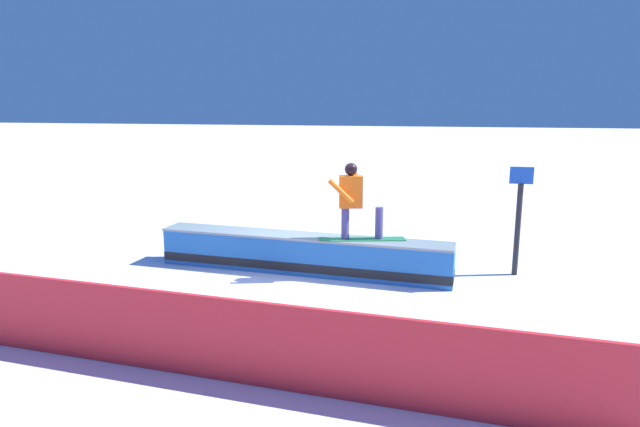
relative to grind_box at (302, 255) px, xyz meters
name	(u,v)px	position (x,y,z in m)	size (l,w,h in m)	color
ground_plane	(302,272)	(0.00, 0.00, -0.32)	(120.00, 120.00, 0.00)	white
grind_box	(302,255)	(0.00, 0.00, 0.00)	(5.50, 1.08, 0.71)	blue
snowboarder	(354,199)	(-0.97, 0.13, 1.11)	(1.56, 0.66, 1.36)	#29804A
safety_fence	(216,338)	(0.00, 4.06, 0.17)	(9.63, 0.06, 0.98)	red
trail_marker	(518,218)	(-3.83, -0.66, 0.74)	(0.40, 0.10, 1.97)	#262628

